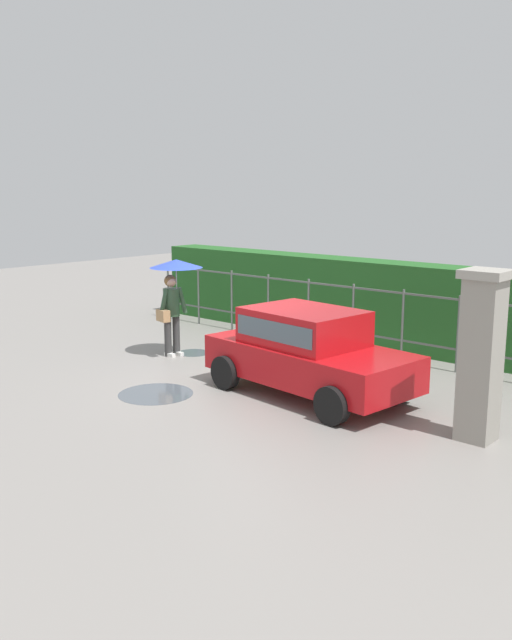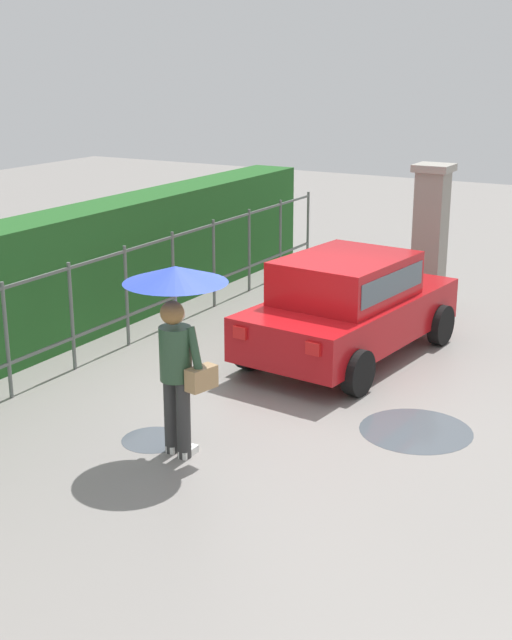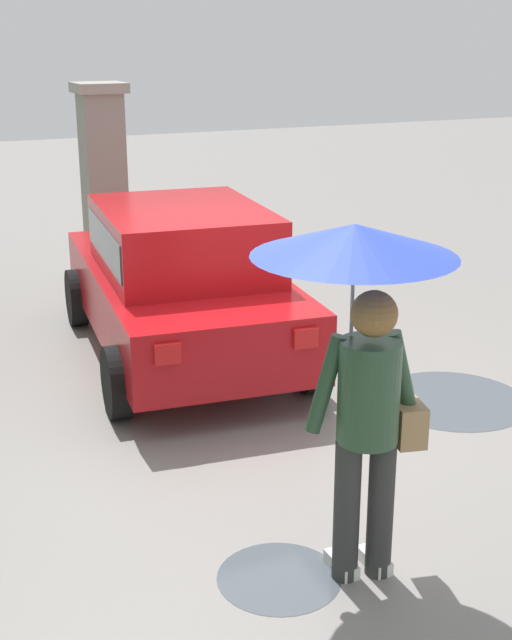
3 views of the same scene
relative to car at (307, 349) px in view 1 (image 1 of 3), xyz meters
The scene contains 8 objects.
ground_plane 1.59m from the car, behind, with size 40.00×40.00×0.00m, color gray.
car is the anchor object (origin of this frame).
pedestrian 3.83m from the car, behind, with size 1.10×1.10×2.05m.
gate_pillar 3.13m from the car, ahead, with size 0.60×0.60×2.42m.
fence_section 3.24m from the car, 109.90° to the left, with size 12.03×0.05×1.50m.
hedge_row 4.23m from the car, 105.10° to the left, with size 12.98×0.90×1.90m, color #235B23.
puddle_near 2.73m from the car, 138.56° to the right, with size 1.30×1.30×0.00m, color #4C545B.
puddle_far 3.81m from the car, 168.53° to the left, with size 0.72×0.72×0.00m, color #4C545B.
Camera 1 is at (8.18, -9.02, 3.50)m, focal length 38.00 mm.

